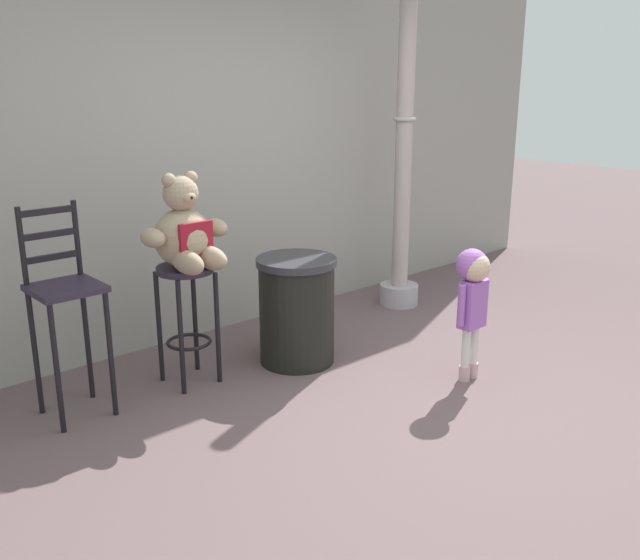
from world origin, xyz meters
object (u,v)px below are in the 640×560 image
teddy_bear (185,234)px  bar_chair_empty (65,301)px  lamppost (403,181)px  bar_stool_with_teddy (187,302)px  child_walking (473,286)px  trash_bin (297,310)px

teddy_bear → bar_chair_empty: 0.82m
bar_chair_empty → lamppost: bearing=1.8°
bar_stool_with_teddy → child_walking: size_ratio=0.89×
bar_stool_with_teddy → lamppost: lamppost is taller
bar_stool_with_teddy → child_walking: 1.84m
child_walking → trash_bin: bearing=-145.4°
bar_stool_with_teddy → trash_bin: (0.74, -0.21, -0.17)m
bar_stool_with_teddy → trash_bin: size_ratio=1.05×
trash_bin → bar_chair_empty: size_ratio=0.60×
lamppost → bar_chair_empty: bearing=-178.2°
child_walking → trash_bin: (-0.65, 0.99, -0.26)m
teddy_bear → child_walking: teddy_bear is taller
trash_bin → bar_chair_empty: bearing=169.1°
lamppost → trash_bin: bearing=-165.7°
bar_stool_with_teddy → bar_chair_empty: 0.77m
bar_chair_empty → teddy_bear: bearing=-7.9°
bar_stool_with_teddy → trash_bin: bar_stool_with_teddy is taller
trash_bin → child_walking: bearing=-56.5°
teddy_bear → bar_chair_empty: (-0.75, 0.10, -0.30)m
bar_stool_with_teddy → bar_chair_empty: bar_chair_empty is taller
child_walking → lamppost: 1.67m
bar_stool_with_teddy → teddy_bear: 0.45m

